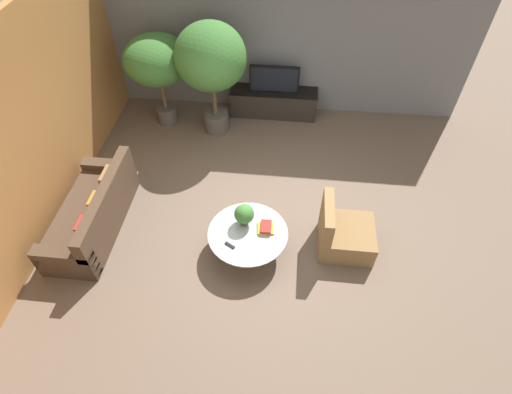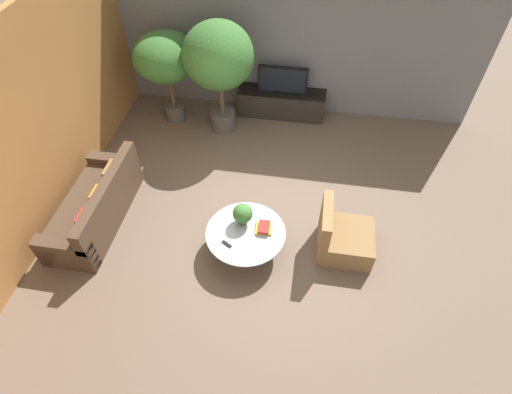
{
  "view_description": "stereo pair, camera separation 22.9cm",
  "coord_description": "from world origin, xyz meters",
  "px_view_note": "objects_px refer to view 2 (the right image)",
  "views": [
    {
      "loc": [
        0.37,
        -4.04,
        5.02
      ],
      "look_at": [
        -0.06,
        0.02,
        0.55
      ],
      "focal_mm": 28.0,
      "sensor_mm": 36.0,
      "label": 1
    },
    {
      "loc": [
        0.59,
        -4.01,
        5.02
      ],
      "look_at": [
        -0.06,
        0.02,
        0.55
      ],
      "focal_mm": 28.0,
      "sensor_mm": 36.0,
      "label": 2
    }
  ],
  "objects_px": {
    "coffee_table": "(246,237)",
    "potted_palm_tall": "(166,59)",
    "potted_palm_corner": "(219,59)",
    "couch_by_wall": "(96,207)",
    "television": "(282,80)",
    "media_console": "(281,103)",
    "armchair_wicker": "(342,238)",
    "potted_plant_tabletop": "(243,214)"
  },
  "relations": [
    {
      "from": "couch_by_wall",
      "to": "coffee_table",
      "type": "bearing_deg",
      "value": 85.05
    },
    {
      "from": "potted_plant_tabletop",
      "to": "media_console",
      "type": "bearing_deg",
      "value": 86.83
    },
    {
      "from": "coffee_table",
      "to": "armchair_wicker",
      "type": "relative_size",
      "value": 1.36
    },
    {
      "from": "potted_plant_tabletop",
      "to": "potted_palm_tall",
      "type": "bearing_deg",
      "value": 124.36
    },
    {
      "from": "media_console",
      "to": "armchair_wicker",
      "type": "relative_size",
      "value": 2.07
    },
    {
      "from": "television",
      "to": "coffee_table",
      "type": "bearing_deg",
      "value": -91.85
    },
    {
      "from": "coffee_table",
      "to": "potted_plant_tabletop",
      "type": "bearing_deg",
      "value": 112.49
    },
    {
      "from": "couch_by_wall",
      "to": "potted_palm_corner",
      "type": "bearing_deg",
      "value": 150.88
    },
    {
      "from": "potted_palm_tall",
      "to": "coffee_table",
      "type": "bearing_deg",
      "value": -56.24
    },
    {
      "from": "couch_by_wall",
      "to": "potted_palm_corner",
      "type": "xyz_separation_m",
      "value": [
        1.47,
        2.64,
        1.22
      ]
    },
    {
      "from": "potted_palm_corner",
      "to": "potted_palm_tall",
      "type": "bearing_deg",
      "value": 171.14
    },
    {
      "from": "media_console",
      "to": "potted_plant_tabletop",
      "type": "height_order",
      "value": "potted_plant_tabletop"
    },
    {
      "from": "television",
      "to": "potted_palm_corner",
      "type": "distance_m",
      "value": 1.44
    },
    {
      "from": "potted_palm_corner",
      "to": "potted_plant_tabletop",
      "type": "height_order",
      "value": "potted_palm_corner"
    },
    {
      "from": "potted_palm_tall",
      "to": "television",
      "type": "bearing_deg",
      "value": 12.88
    },
    {
      "from": "couch_by_wall",
      "to": "armchair_wicker",
      "type": "bearing_deg",
      "value": 90.21
    },
    {
      "from": "armchair_wicker",
      "to": "potted_plant_tabletop",
      "type": "distance_m",
      "value": 1.51
    },
    {
      "from": "coffee_table",
      "to": "armchair_wicker",
      "type": "height_order",
      "value": "armchair_wicker"
    },
    {
      "from": "potted_plant_tabletop",
      "to": "potted_palm_corner",
      "type": "bearing_deg",
      "value": 108.52
    },
    {
      "from": "potted_palm_corner",
      "to": "coffee_table",
      "type": "bearing_deg",
      "value": -71.23
    },
    {
      "from": "coffee_table",
      "to": "potted_palm_tall",
      "type": "xyz_separation_m",
      "value": [
        -2.01,
        3.01,
        1.03
      ]
    },
    {
      "from": "potted_palm_corner",
      "to": "media_console",
      "type": "bearing_deg",
      "value": 31.04
    },
    {
      "from": "couch_by_wall",
      "to": "potted_palm_corner",
      "type": "distance_m",
      "value": 3.25
    },
    {
      "from": "media_console",
      "to": "potted_plant_tabletop",
      "type": "relative_size",
      "value": 5.04
    },
    {
      "from": "media_console",
      "to": "television",
      "type": "xyz_separation_m",
      "value": [
        0.0,
        -0.0,
        0.53
      ]
    },
    {
      "from": "coffee_table",
      "to": "armchair_wicker",
      "type": "bearing_deg",
      "value": 9.15
    },
    {
      "from": "television",
      "to": "armchair_wicker",
      "type": "bearing_deg",
      "value": -68.55
    },
    {
      "from": "coffee_table",
      "to": "potted_palm_tall",
      "type": "distance_m",
      "value": 3.76
    },
    {
      "from": "couch_by_wall",
      "to": "potted_plant_tabletop",
      "type": "xyz_separation_m",
      "value": [
        2.36,
        -0.04,
        0.32
      ]
    },
    {
      "from": "coffee_table",
      "to": "couch_by_wall",
      "type": "height_order",
      "value": "couch_by_wall"
    },
    {
      "from": "couch_by_wall",
      "to": "media_console",
      "type": "bearing_deg",
      "value": 142.21
    },
    {
      "from": "armchair_wicker",
      "to": "potted_palm_tall",
      "type": "bearing_deg",
      "value": 50.76
    },
    {
      "from": "media_console",
      "to": "coffee_table",
      "type": "relative_size",
      "value": 1.52
    },
    {
      "from": "couch_by_wall",
      "to": "potted_palm_tall",
      "type": "xyz_separation_m",
      "value": [
        0.42,
        2.8,
        1.03
      ]
    },
    {
      "from": "couch_by_wall",
      "to": "armchair_wicker",
      "type": "distance_m",
      "value": 3.83
    },
    {
      "from": "television",
      "to": "armchair_wicker",
      "type": "height_order",
      "value": "television"
    },
    {
      "from": "potted_palm_tall",
      "to": "potted_plant_tabletop",
      "type": "relative_size",
      "value": 5.13
    },
    {
      "from": "potted_palm_corner",
      "to": "couch_by_wall",
      "type": "bearing_deg",
      "value": -119.12
    },
    {
      "from": "couch_by_wall",
      "to": "potted_plant_tabletop",
      "type": "relative_size",
      "value": 5.65
    },
    {
      "from": "potted_palm_tall",
      "to": "potted_palm_corner",
      "type": "relative_size",
      "value": 0.84
    },
    {
      "from": "media_console",
      "to": "potted_palm_tall",
      "type": "height_order",
      "value": "potted_palm_tall"
    },
    {
      "from": "television",
      "to": "potted_palm_tall",
      "type": "bearing_deg",
      "value": -167.12
    }
  ]
}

